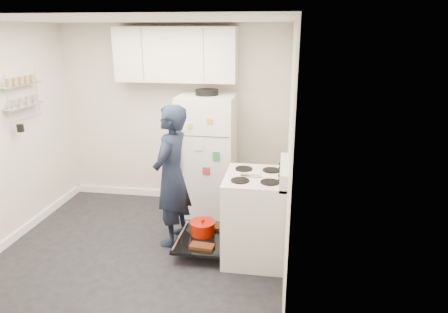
% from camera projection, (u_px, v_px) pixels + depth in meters
% --- Properties ---
extents(room, '(3.21, 3.21, 2.51)m').
position_uv_depth(room, '(132.00, 150.00, 4.18)').
color(room, black).
rests_on(room, ground).
extents(electric_range, '(0.66, 0.76, 1.10)m').
position_uv_depth(electric_range, '(254.00, 217.00, 4.33)').
color(electric_range, silver).
rests_on(electric_range, ground).
extents(open_oven_door, '(0.55, 0.70, 0.23)m').
position_uv_depth(open_oven_door, '(202.00, 234.00, 4.54)').
color(open_oven_door, black).
rests_on(open_oven_door, ground).
extents(refrigerator, '(0.72, 0.74, 1.68)m').
position_uv_depth(refrigerator, '(208.00, 154.00, 5.36)').
color(refrigerator, white).
rests_on(refrigerator, ground).
extents(upper_cabinets, '(1.60, 0.33, 0.70)m').
position_uv_depth(upper_cabinets, '(176.00, 55.00, 5.21)').
color(upper_cabinets, silver).
rests_on(upper_cabinets, room).
extents(wall_shelf_rack, '(0.14, 0.60, 0.61)m').
position_uv_depth(wall_shelf_rack, '(23.00, 95.00, 4.69)').
color(wall_shelf_rack, '#B2B2B7').
rests_on(wall_shelf_rack, room).
extents(person, '(0.49, 0.66, 1.64)m').
position_uv_depth(person, '(172.00, 176.00, 4.54)').
color(person, black).
rests_on(person, ground).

